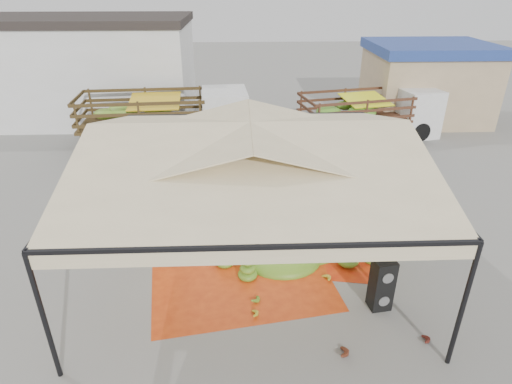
{
  "coord_description": "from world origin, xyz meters",
  "views": [
    {
      "loc": [
        -0.27,
        -10.22,
        7.24
      ],
      "look_at": [
        0.2,
        1.5,
        1.3
      ],
      "focal_mm": 30.0,
      "sensor_mm": 36.0,
      "label": 1
    }
  ],
  "objects_px": {
    "speaker_stack": "(382,284)",
    "truck_right": "(376,109)",
    "vendor": "(226,166)",
    "banana_heap": "(294,222)",
    "truck_left": "(172,114)"
  },
  "relations": [
    {
      "from": "speaker_stack",
      "to": "truck_right",
      "type": "xyz_separation_m",
      "value": [
        3.34,
        12.18,
        0.75
      ]
    },
    {
      "from": "vendor",
      "to": "truck_right",
      "type": "distance_m",
      "value": 8.85
    },
    {
      "from": "truck_right",
      "to": "speaker_stack",
      "type": "bearing_deg",
      "value": -117.48
    },
    {
      "from": "speaker_stack",
      "to": "truck_right",
      "type": "bearing_deg",
      "value": 66.11
    },
    {
      "from": "banana_heap",
      "to": "truck_right",
      "type": "xyz_separation_m",
      "value": [
        5.08,
        9.08,
        0.83
      ]
    },
    {
      "from": "truck_left",
      "to": "banana_heap",
      "type": "bearing_deg",
      "value": -64.52
    },
    {
      "from": "truck_left",
      "to": "truck_right",
      "type": "relative_size",
      "value": 1.09
    },
    {
      "from": "speaker_stack",
      "to": "vendor",
      "type": "bearing_deg",
      "value": 110.07
    },
    {
      "from": "banana_heap",
      "to": "truck_left",
      "type": "height_order",
      "value": "truck_left"
    },
    {
      "from": "speaker_stack",
      "to": "truck_left",
      "type": "xyz_separation_m",
      "value": [
        -6.43,
        11.32,
        0.91
      ]
    },
    {
      "from": "truck_right",
      "to": "vendor",
      "type": "bearing_deg",
      "value": -156.82
    },
    {
      "from": "truck_left",
      "to": "truck_right",
      "type": "distance_m",
      "value": 9.8
    },
    {
      "from": "speaker_stack",
      "to": "truck_right",
      "type": "distance_m",
      "value": 12.65
    },
    {
      "from": "truck_right",
      "to": "truck_left",
      "type": "bearing_deg",
      "value": 172.85
    },
    {
      "from": "banana_heap",
      "to": "vendor",
      "type": "relative_size",
      "value": 3.7
    }
  ]
}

